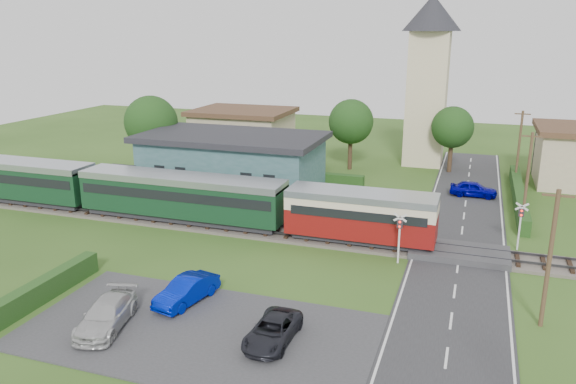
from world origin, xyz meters
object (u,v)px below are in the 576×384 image
(equipment_hut, at_px, (118,182))
(pedestrian_far, at_px, (127,188))
(pedestrian_near, at_px, (286,203))
(house_west, at_px, (243,133))
(car_park_dark, at_px, (273,331))
(car_on_road, at_px, (473,189))
(car_park_blue, at_px, (187,290))
(car_park_silver, at_px, (106,314))
(train, at_px, (145,192))
(crossing_signal_far, at_px, (521,219))
(station_building, at_px, (232,163))
(church_tower, at_px, (429,69))
(crossing_signal_near, at_px, (400,231))

(equipment_hut, relative_size, pedestrian_far, 1.42)
(pedestrian_near, bearing_deg, house_west, -61.81)
(house_west, relative_size, car_park_dark, 2.66)
(equipment_hut, distance_m, car_on_road, 30.68)
(car_park_blue, xyz_separation_m, car_park_silver, (-2.41, -3.61, -0.00))
(train, relative_size, car_on_road, 10.87)
(crossing_signal_far, relative_size, pedestrian_far, 1.83)
(equipment_hut, height_order, pedestrian_near, equipment_hut)
(car_on_road, bearing_deg, house_west, 72.92)
(car_park_blue, bearing_deg, station_building, 119.58)
(equipment_hut, relative_size, car_park_blue, 0.62)
(house_west, height_order, pedestrian_near, house_west)
(church_tower, bearing_deg, crossing_signal_near, -87.18)
(church_tower, height_order, house_west, church_tower)
(crossing_signal_far, distance_m, pedestrian_near, 16.60)
(train, height_order, car_park_silver, train)
(train, xyz_separation_m, pedestrian_far, (-3.68, 2.98, -0.83))
(station_building, bearing_deg, crossing_signal_near, -34.81)
(train, bearing_deg, equipment_hut, 145.78)
(car_park_silver, xyz_separation_m, pedestrian_near, (2.91, 18.25, 0.61))
(crossing_signal_near, xyz_separation_m, pedestrian_far, (-23.37, 5.39, -0.80))
(equipment_hut, xyz_separation_m, station_building, (8.00, 5.79, 0.95))
(station_building, relative_size, car_park_dark, 3.94)
(house_west, xyz_separation_m, crossing_signal_far, (28.60, -20.61, -0.65))
(equipment_hut, relative_size, car_park_dark, 0.63)
(car_on_road, relative_size, car_park_blue, 0.97)
(car_on_road, xyz_separation_m, pedestrian_far, (-27.50, -11.43, 0.62))
(car_park_blue, bearing_deg, pedestrian_far, 144.89)
(train, relative_size, pedestrian_far, 24.14)
(train, distance_m, crossing_signal_far, 27.00)
(crossing_signal_near, xyz_separation_m, car_on_road, (4.13, 16.82, -1.41))
(crossing_signal_far, xyz_separation_m, car_park_blue, (-17.07, -13.89, -1.39))
(crossing_signal_near, distance_m, car_park_dark, 12.18)
(car_park_silver, bearing_deg, equipment_hut, 110.54)
(crossing_signal_far, bearing_deg, car_park_dark, -125.14)
(house_west, bearing_deg, car_park_silver, -76.54)
(equipment_hut, height_order, crossing_signal_far, crossing_signal_far)
(house_west, xyz_separation_m, car_on_road, (25.53, -8.59, -2.07))
(church_tower, height_order, car_park_dark, church_tower)
(church_tower, xyz_separation_m, crossing_signal_far, (8.60, -23.61, -8.08))
(car_park_dark, bearing_deg, train, 139.24)
(house_west, height_order, car_on_road, house_west)
(car_on_road, bearing_deg, church_tower, 27.03)
(crossing_signal_far, xyz_separation_m, pedestrian_near, (-16.56, 0.76, -0.78))
(equipment_hut, distance_m, crossing_signal_far, 31.61)
(car_park_blue, height_order, pedestrian_far, pedestrian_far)
(car_on_road, height_order, pedestrian_near, pedestrian_near)
(equipment_hut, bearing_deg, car_on_road, 21.46)
(house_west, height_order, pedestrian_far, house_west)
(car_park_silver, height_order, pedestrian_far, pedestrian_far)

